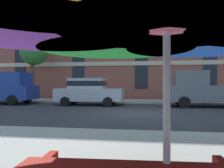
{
  "coord_description": "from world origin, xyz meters",
  "views": [
    {
      "loc": [
        0.46,
        -10.87,
        1.41
      ],
      "look_at": [
        -1.69,
        3.2,
        1.4
      ],
      "focal_mm": 36.46,
      "sensor_mm": 36.0,
      "label": 1
    }
  ],
  "objects": [
    {
      "name": "sidewalk_far",
      "position": [
        0.0,
        6.8,
        0.06
      ],
      "size": [
        56.0,
        3.6,
        0.12
      ],
      "primitive_type": "cube",
      "color": "#9E998E",
      "rests_on": "ground"
    },
    {
      "name": "apartment_building",
      "position": [
        0.0,
        14.99,
        8.0
      ],
      "size": [
        39.6,
        12.08,
        16.0
      ],
      "color": "#934C3D",
      "rests_on": "ground"
    },
    {
      "name": "pickup_gray",
      "position": [
        3.96,
        3.7,
        1.03
      ],
      "size": [
        5.1,
        2.12,
        2.2
      ],
      "color": "slate",
      "rests_on": "ground"
    },
    {
      "name": "street_tree_left",
      "position": [
        -8.95,
        6.98,
        4.21
      ],
      "size": [
        2.34,
        2.34,
        5.44
      ],
      "color": "brown",
      "rests_on": "ground"
    },
    {
      "name": "pickup_blue",
      "position": [
        -9.54,
        3.7,
        1.03
      ],
      "size": [
        5.1,
        2.12,
        2.2
      ],
      "color": "navy",
      "rests_on": "ground"
    },
    {
      "name": "sedan_silver",
      "position": [
        -3.31,
        3.7,
        0.95
      ],
      "size": [
        4.4,
        1.98,
        1.78
      ],
      "color": "#A8AAB2",
      "rests_on": "ground"
    },
    {
      "name": "patio_umbrella",
      "position": [
        0.62,
        -9.0,
        2.05
      ],
      "size": [
        4.08,
        3.79,
        2.34
      ],
      "color": "silver",
      "rests_on": "ground"
    },
    {
      "name": "ground_plane",
      "position": [
        0.0,
        0.0,
        0.0
      ],
      "size": [
        120.0,
        120.0,
        0.0
      ],
      "primitive_type": "plane",
      "color": "#2D3033"
    }
  ]
}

